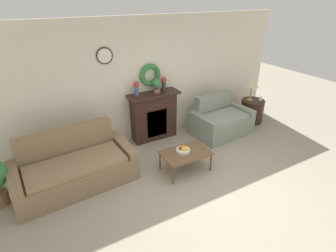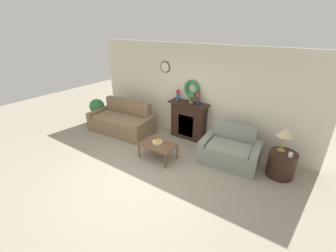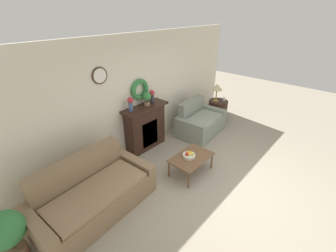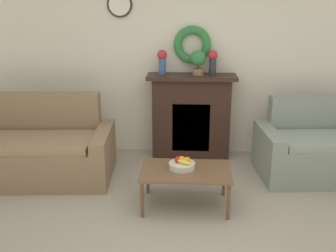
# 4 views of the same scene
# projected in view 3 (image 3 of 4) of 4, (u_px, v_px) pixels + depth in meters

# --- Properties ---
(ground_plane) EXTENTS (16.00, 16.00, 0.00)m
(ground_plane) POSITION_uv_depth(u_px,v_px,m) (232.00, 191.00, 4.34)
(ground_plane) COLOR #9E937F
(wall_back) EXTENTS (6.80, 0.17, 2.70)m
(wall_back) POSITION_uv_depth(u_px,v_px,m) (139.00, 94.00, 5.24)
(wall_back) COLOR beige
(wall_back) RESTS_ON ground_plane
(fireplace) EXTENTS (1.16, 0.41, 1.12)m
(fireplace) POSITION_uv_depth(u_px,v_px,m) (145.00, 127.00, 5.46)
(fireplace) COLOR #331E16
(fireplace) RESTS_ON ground_plane
(couch_left) EXTENTS (2.09, 1.13, 0.95)m
(couch_left) POSITION_uv_depth(u_px,v_px,m) (93.00, 194.00, 3.82)
(couch_left) COLOR #846B4C
(couch_left) RESTS_ON ground_plane
(loveseat_right) EXTENTS (1.44, 1.00, 0.91)m
(loveseat_right) POSITION_uv_depth(u_px,v_px,m) (200.00, 122.00, 6.24)
(loveseat_right) COLOR gray
(loveseat_right) RESTS_ON ground_plane
(coffee_table) EXTENTS (0.91, 0.59, 0.40)m
(coffee_table) POSITION_uv_depth(u_px,v_px,m) (191.00, 158.00, 4.67)
(coffee_table) COLOR brown
(coffee_table) RESTS_ON ground_plane
(fruit_bowl) EXTENTS (0.27, 0.27, 0.12)m
(fruit_bowl) POSITION_uv_depth(u_px,v_px,m) (189.00, 155.00, 4.63)
(fruit_bowl) COLOR beige
(fruit_bowl) RESTS_ON coffee_table
(side_table_by_loveseat) EXTENTS (0.59, 0.59, 0.59)m
(side_table_by_loveseat) POSITION_uv_depth(u_px,v_px,m) (218.00, 110.00, 7.07)
(side_table_by_loveseat) COLOR #331E16
(side_table_by_loveseat) RESTS_ON ground_plane
(table_lamp) EXTENTS (0.33, 0.33, 0.54)m
(table_lamp) POSITION_uv_depth(u_px,v_px,m) (217.00, 87.00, 6.72)
(table_lamp) COLOR #B28E42
(table_lamp) RESTS_ON side_table_by_loveseat
(mug) EXTENTS (0.09, 0.09, 0.09)m
(mug) POSITION_uv_depth(u_px,v_px,m) (224.00, 99.00, 6.94)
(mug) COLOR silver
(mug) RESTS_ON side_table_by_loveseat
(vase_on_mantel_left) EXTENTS (0.13, 0.13, 0.32)m
(vase_on_mantel_left) POSITION_uv_depth(u_px,v_px,m) (130.00, 103.00, 4.87)
(vase_on_mantel_left) COLOR #3D5684
(vase_on_mantel_left) RESTS_ON fireplace
(vase_on_mantel_right) EXTENTS (0.13, 0.13, 0.32)m
(vase_on_mantel_right) POSITION_uv_depth(u_px,v_px,m) (152.00, 95.00, 5.30)
(vase_on_mantel_right) COLOR #2D2D33
(vase_on_mantel_right) RESTS_ON fireplace
(potted_plant_on_mantel) EXTENTS (0.20, 0.20, 0.32)m
(potted_plant_on_mantel) POSITION_uv_depth(u_px,v_px,m) (147.00, 98.00, 5.16)
(potted_plant_on_mantel) COLOR #8E664C
(potted_plant_on_mantel) RESTS_ON fireplace
(potted_plant_floor_by_couch) EXTENTS (0.51, 0.51, 0.83)m
(potted_plant_floor_by_couch) POSITION_uv_depth(u_px,v_px,m) (6.00, 233.00, 2.95)
(potted_plant_floor_by_couch) COLOR #8E664C
(potted_plant_floor_by_couch) RESTS_ON ground_plane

